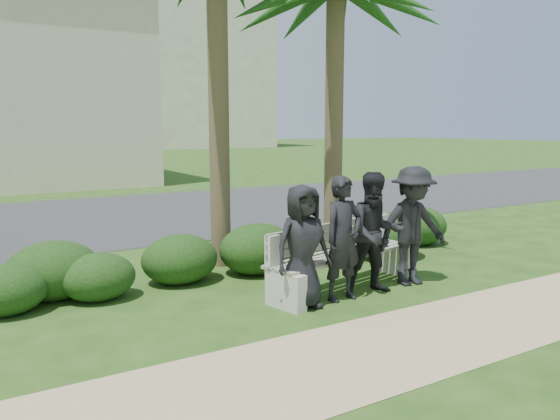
{
  "coord_description": "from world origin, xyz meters",
  "views": [
    {
      "loc": [
        -3.79,
        -5.74,
        2.21
      ],
      "look_at": [
        0.27,
        1.0,
        1.01
      ],
      "focal_mm": 35.0,
      "sensor_mm": 36.0,
      "label": 1
    }
  ],
  "objects_px": {
    "park_bench": "(344,260)",
    "man_d": "(412,226)",
    "man_c": "(375,233)",
    "man_a": "(302,247)",
    "man_b": "(343,239)"
  },
  "relations": [
    {
      "from": "man_b",
      "to": "man_d",
      "type": "height_order",
      "value": "man_d"
    },
    {
      "from": "park_bench",
      "to": "man_d",
      "type": "xyz_separation_m",
      "value": [
        0.94,
        -0.33,
        0.44
      ]
    },
    {
      "from": "man_c",
      "to": "man_d",
      "type": "bearing_deg",
      "value": 20.78
    },
    {
      "from": "man_c",
      "to": "man_d",
      "type": "height_order",
      "value": "man_d"
    },
    {
      "from": "man_a",
      "to": "man_d",
      "type": "distance_m",
      "value": 1.88
    },
    {
      "from": "man_b",
      "to": "man_c",
      "type": "distance_m",
      "value": 0.56
    },
    {
      "from": "park_bench",
      "to": "man_c",
      "type": "height_order",
      "value": "man_c"
    },
    {
      "from": "man_c",
      "to": "man_b",
      "type": "bearing_deg",
      "value": -158.24
    },
    {
      "from": "park_bench",
      "to": "man_a",
      "type": "xyz_separation_m",
      "value": [
        -0.94,
        -0.37,
        0.37
      ]
    },
    {
      "from": "park_bench",
      "to": "man_c",
      "type": "bearing_deg",
      "value": -68.81
    },
    {
      "from": "man_b",
      "to": "man_d",
      "type": "distance_m",
      "value": 1.26
    },
    {
      "from": "man_c",
      "to": "man_d",
      "type": "distance_m",
      "value": 0.7
    },
    {
      "from": "man_a",
      "to": "man_d",
      "type": "bearing_deg",
      "value": 2.84
    },
    {
      "from": "man_a",
      "to": "park_bench",
      "type": "bearing_deg",
      "value": 23.06
    },
    {
      "from": "man_a",
      "to": "man_b",
      "type": "height_order",
      "value": "man_b"
    }
  ]
}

